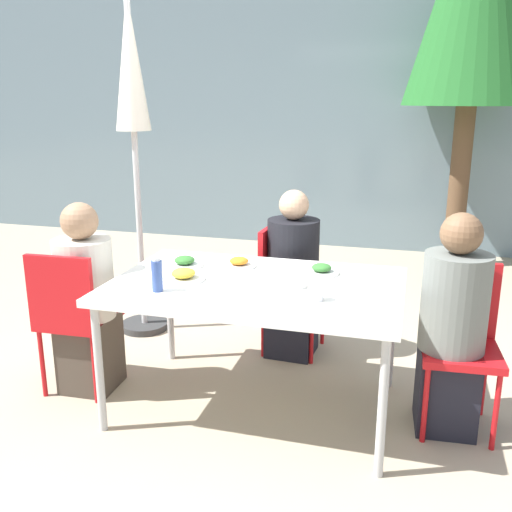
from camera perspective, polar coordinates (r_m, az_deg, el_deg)
name	(u,v)px	position (r m, az deg, el deg)	size (l,w,h in m)	color
ground_plane	(256,406)	(3.42, 0.00, -14.76)	(24.00, 24.00, 0.00)	tan
building_facade	(348,118)	(6.84, 9.17, 13.43)	(10.00, 0.20, 3.00)	slate
dining_table	(256,291)	(3.12, 0.00, -3.53)	(1.57, 1.03, 0.75)	white
chair_left	(72,311)	(3.51, -17.93, -5.28)	(0.42, 0.42, 0.88)	red
person_left	(86,304)	(3.54, -16.61, -4.58)	(0.34, 0.34, 1.15)	#473D33
chair_right	(459,332)	(3.24, 19.67, -7.20)	(0.43, 0.43, 0.88)	red
person_right	(452,331)	(3.15, 19.01, -7.09)	(0.34, 0.34, 1.18)	black
chair_far	(283,279)	(3.94, 2.75, -2.27)	(0.42, 0.42, 0.88)	red
person_far	(293,279)	(3.87, 3.69, -2.35)	(0.35, 0.35, 1.15)	black
closed_umbrella	(132,98)	(4.20, -12.28, 15.20)	(0.36, 0.36, 2.43)	#333333
plate_0	(183,276)	(3.17, -7.26, -1.98)	(0.24, 0.24, 0.07)	white
plate_1	(185,262)	(3.43, -7.15, -0.65)	(0.22, 0.22, 0.06)	white
plate_2	(322,270)	(3.28, 6.57, -1.40)	(0.20, 0.20, 0.06)	white
plate_3	(239,263)	(3.39, -1.71, -0.72)	(0.20, 0.20, 0.06)	white
bottle	(157,275)	(2.99, -9.87, -1.90)	(0.06, 0.06, 0.18)	#334C8E
drinking_cup	(316,292)	(2.84, 5.99, -3.59)	(0.08, 0.08, 0.09)	white
salad_bowl	(294,281)	(3.06, 3.79, -2.55)	(0.16, 0.16, 0.05)	white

